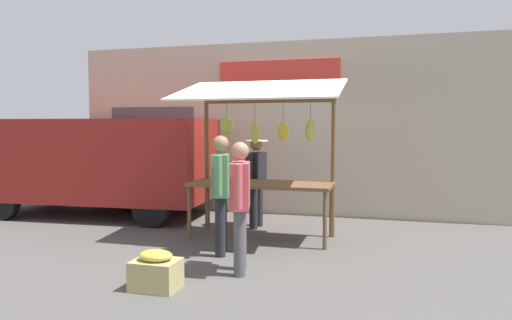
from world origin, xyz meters
TOP-DOWN VIEW (x-y plane):
  - ground_plane at (0.00, 0.00)m, footprint 40.00×40.00m
  - street_backdrop at (0.06, -2.20)m, footprint 9.00×0.30m
  - market_stall at (0.02, -0.04)m, footprint 2.50×1.46m
  - vendor_with_sunhat at (0.29, -0.75)m, footprint 0.40×0.67m
  - shopper_with_ponytail at (0.30, 1.00)m, footprint 0.34×0.68m
  - shopper_with_shopping_bag at (-0.20, 1.72)m, footprint 0.33×0.66m
  - parked_van at (3.74, -1.01)m, footprint 4.50×2.11m
  - produce_crate_near at (0.50, 2.51)m, footprint 0.49×0.38m

SIDE VIEW (x-z plane):
  - ground_plane at x=0.00m, z-range 0.00..0.00m
  - produce_crate_near at x=0.50m, z-range -0.02..0.41m
  - vendor_with_sunhat at x=0.29m, z-range 0.13..1.67m
  - shopper_with_shopping_bag at x=-0.20m, z-range 0.11..1.68m
  - shopper_with_ponytail at x=0.30m, z-range 0.13..1.75m
  - parked_van at x=3.74m, z-range 0.18..2.06m
  - market_stall at x=0.02m, z-range 0.29..2.79m
  - street_backdrop at x=0.06m, z-range 0.00..3.40m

